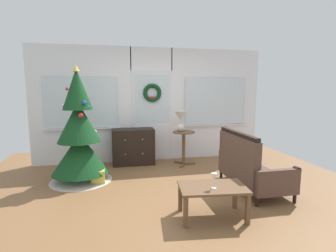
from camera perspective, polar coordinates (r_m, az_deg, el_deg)
name	(u,v)px	position (r m, az deg, el deg)	size (l,w,h in m)	color
ground_plane	(172,194)	(4.22, 0.93, -14.65)	(6.76, 6.76, 0.00)	brown
back_wall_with_door	(152,105)	(5.95, -3.57, 4.71)	(5.20, 0.19, 2.55)	white
christmas_tree	(79,138)	(4.84, -18.87, -2.52)	(1.09, 1.09, 2.05)	#4C331E
dresser_cabinet	(133,147)	(5.73, -7.60, -4.49)	(0.91, 0.46, 0.78)	black
settee_sofa	(248,167)	(4.47, 17.18, -8.58)	(0.72, 1.36, 0.96)	black
side_table	(184,141)	(5.60, 3.45, -3.39)	(0.50, 0.48, 0.73)	brown
table_lamp	(181,118)	(5.55, 2.79, 1.72)	(0.28, 0.28, 0.44)	silver
coffee_table	(213,191)	(3.44, 9.74, -13.85)	(0.89, 0.61, 0.41)	brown
wine_glass	(214,177)	(3.30, 10.07, -11.04)	(0.08, 0.08, 0.20)	silver
gift_box	(98,177)	(4.79, -15.07, -10.65)	(0.23, 0.21, 0.23)	#D8C64C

